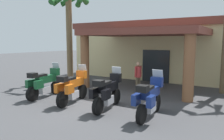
{
  "coord_description": "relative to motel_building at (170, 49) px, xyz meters",
  "views": [
    {
      "loc": [
        5.47,
        -7.28,
        2.68
      ],
      "look_at": [
        -0.7,
        2.1,
        1.2
      ],
      "focal_mm": 35.31,
      "sensor_mm": 36.0,
      "label": 1
    }
  ],
  "objects": [
    {
      "name": "ground_plane",
      "position": [
        0.09,
        -9.1,
        -2.08
      ],
      "size": [
        80.0,
        80.0,
        0.0
      ],
      "primitive_type": "plane",
      "color": "#424244"
    },
    {
      "name": "motel_building",
      "position": [
        0.0,
        0.0,
        0.0
      ],
      "size": [
        14.11,
        10.67,
        4.06
      ],
      "rotation": [
        0.0,
        0.0,
        0.03
      ],
      "color": "beige",
      "rests_on": "ground_plane"
    },
    {
      "name": "motorcycle_green",
      "position": [
        -2.78,
        -9.58,
        -1.38
      ],
      "size": [
        0.77,
        2.21,
        1.61
      ],
      "rotation": [
        0.0,
        0.0,
        1.69
      ],
      "color": "black",
      "rests_on": "ground_plane"
    },
    {
      "name": "motorcycle_orange",
      "position": [
        -1.01,
        -9.52,
        -1.38
      ],
      "size": [
        0.87,
        2.2,
        1.61
      ],
      "rotation": [
        0.0,
        0.0,
        1.75
      ],
      "color": "black",
      "rests_on": "ground_plane"
    },
    {
      "name": "motorcycle_black",
      "position": [
        0.76,
        -9.43,
        -1.38
      ],
      "size": [
        0.79,
        2.21,
        1.61
      ],
      "rotation": [
        0.0,
        0.0,
        1.7
      ],
      "color": "black",
      "rests_on": "ground_plane"
    },
    {
      "name": "motorcycle_blue",
      "position": [
        2.53,
        -9.39,
        -1.38
      ],
      "size": [
        0.73,
        2.21,
        1.61
      ],
      "rotation": [
        0.0,
        0.0,
        1.64
      ],
      "color": "black",
      "rests_on": "ground_plane"
    },
    {
      "name": "pedestrian",
      "position": [
        0.44,
        -6.13,
        -1.15
      ],
      "size": [
        0.32,
        0.52,
        1.61
      ],
      "rotation": [
        0.0,
        0.0,
        2.95
      ],
      "color": "brown",
      "rests_on": "ground_plane"
    },
    {
      "name": "palm_tree_roadside",
      "position": [
        -4.41,
        -6.13,
        2.41
      ],
      "size": [
        2.52,
        2.54,
        6.15
      ],
      "color": "brown",
      "rests_on": "ground_plane"
    }
  ]
}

